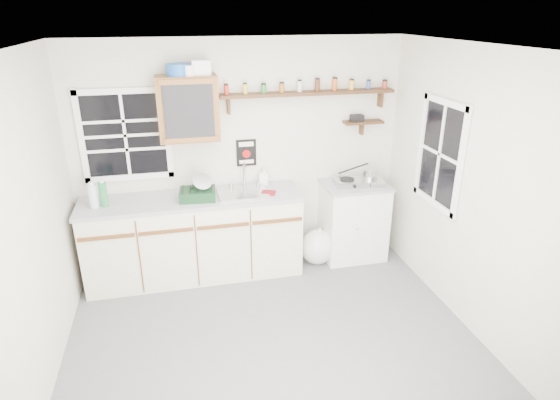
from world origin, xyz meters
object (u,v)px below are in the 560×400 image
at_px(main_cabinet, 195,237).
at_px(right_cabinet, 353,220).
at_px(upper_cabinet, 188,108).
at_px(dish_rack, 199,191).
at_px(spice_shelf, 309,92).
at_px(hotplate, 358,181).

relative_size(main_cabinet, right_cabinet, 2.54).
xyz_separation_m(right_cabinet, upper_cabinet, (-1.80, 0.12, 1.37)).
xyz_separation_m(right_cabinet, dish_rack, (-1.76, -0.09, 0.55)).
distance_m(spice_shelf, dish_rack, 1.57).
bearing_deg(right_cabinet, spice_shelf, 160.13).
relative_size(right_cabinet, upper_cabinet, 1.40).
xyz_separation_m(main_cabinet, dish_rack, (0.07, -0.06, 0.55)).
relative_size(main_cabinet, spice_shelf, 1.21).
xyz_separation_m(upper_cabinet, dish_rack, (0.04, -0.20, -0.82)).
bearing_deg(main_cabinet, dish_rack, -39.74).
relative_size(main_cabinet, hotplate, 4.09).
xyz_separation_m(dish_rack, hotplate, (1.79, 0.07, -0.06)).
height_order(upper_cabinet, dish_rack, upper_cabinet).
relative_size(upper_cabinet, spice_shelf, 0.34).
bearing_deg(dish_rack, main_cabinet, 145.48).
height_order(right_cabinet, dish_rack, dish_rack).
xyz_separation_m(right_cabinet, spice_shelf, (-0.52, 0.19, 1.47)).
distance_m(upper_cabinet, dish_rack, 0.84).
bearing_deg(spice_shelf, right_cabinet, -19.87).
relative_size(right_cabinet, hotplate, 1.61).
bearing_deg(upper_cabinet, dish_rack, -79.38).
bearing_deg(upper_cabinet, main_cabinet, -103.68).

